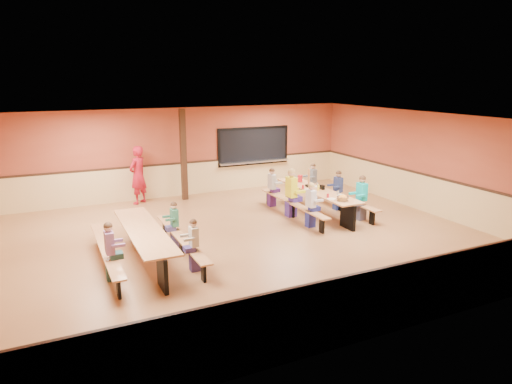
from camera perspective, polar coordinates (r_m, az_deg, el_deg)
name	(u,v)px	position (r m, az deg, el deg)	size (l,w,h in m)	color
ground	(243,239)	(11.60, -1.58, -5.90)	(12.00, 12.00, 0.00)	brown
room_envelope	(243,213)	(11.38, -1.60, -2.63)	(12.04, 10.04, 3.02)	#9C452D
kitchen_pass_through	(254,148)	(16.67, -0.31, 5.57)	(2.78, 0.28, 1.38)	black
structural_post	(183,155)	(15.18, -9.05, 4.58)	(0.18, 0.18, 3.00)	black
cafeteria_table_main	(317,197)	(13.69, 7.60, -0.57)	(1.91, 3.70, 0.74)	#BC7D4A
cafeteria_table_second	(145,239)	(10.39, -13.76, -5.67)	(1.91, 3.70, 0.74)	#BC7D4A
seated_child_white_left	(311,205)	(12.44, 6.86, -1.67)	(0.37, 0.30, 1.21)	silver
seated_adult_yellow	(291,193)	(13.31, 4.42, -0.15)	(0.46, 0.38, 1.40)	yellow
seated_child_grey_left	(272,188)	(14.37, 2.00, 0.57)	(0.37, 0.30, 1.20)	#ADADAD
seated_child_teal_right	(361,198)	(13.31, 13.04, -0.75)	(0.40, 0.33, 1.27)	#0FAFAF
seated_child_navy_right	(338,191)	(14.20, 10.20, 0.17)	(0.37, 0.30, 1.20)	navy
seated_child_char_right	(313,181)	(15.37, 7.08, 1.33)	(0.36, 0.29, 1.19)	#575B62
seated_child_purple_sec	(110,252)	(9.61, -17.77, -7.14)	(0.36, 0.30, 1.20)	#8B5989
seated_child_green_sec	(175,225)	(11.03, -10.13, -4.12)	(0.33, 0.27, 1.12)	#2C684C
seated_child_tan_sec	(194,245)	(9.68, -7.76, -6.64)	(0.33, 0.27, 1.12)	#A99F88
standing_woman	(138,175)	(15.09, -14.55, 2.07)	(0.68, 0.45, 1.87)	#A81324
punch_pitcher	(300,179)	(14.56, 5.53, 1.69)	(0.16, 0.16, 0.22)	red
chip_bowl	(343,198)	(12.50, 10.80, -0.76)	(0.32, 0.32, 0.15)	orange
napkin_dispenser	(322,187)	(13.68, 8.28, 0.60)	(0.10, 0.14, 0.13)	black
condiment_mustard	(318,188)	(13.53, 7.80, 0.55)	(0.06, 0.06, 0.17)	yellow
condiment_ketchup	(311,188)	(13.50, 6.89, 0.55)	(0.06, 0.06, 0.17)	#B2140F
table_paddle	(309,182)	(13.95, 6.61, 1.22)	(0.16, 0.16, 0.56)	black
place_settings	(317,188)	(13.62, 7.64, 0.52)	(0.65, 3.30, 0.11)	beige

